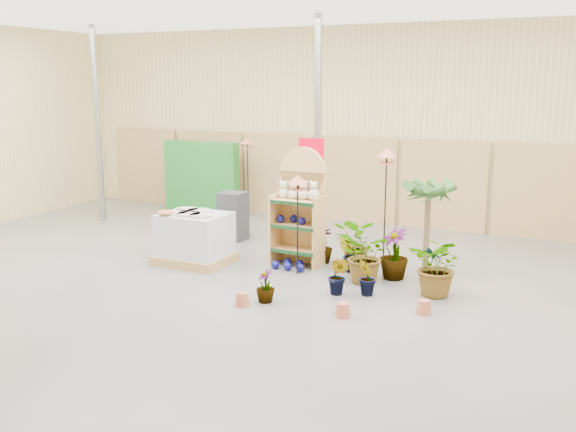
# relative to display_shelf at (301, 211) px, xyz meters

# --- Properties ---
(room) EXTENTS (15.20, 12.10, 4.70)m
(room) POSITION_rel_display_shelf_xyz_m (-0.25, -1.23, 1.25)
(room) COLOR #575655
(room) RESTS_ON ground
(display_shelf) EXTENTS (0.90, 0.59, 2.11)m
(display_shelf) POSITION_rel_display_shelf_xyz_m (0.00, 0.00, 0.00)
(display_shelf) COLOR tan
(display_shelf) RESTS_ON ground
(teddy_bears) EXTENTS (0.78, 0.21, 0.33)m
(teddy_bears) POSITION_rel_display_shelf_xyz_m (0.03, -0.10, 0.37)
(teddy_bears) COLOR beige
(teddy_bears) RESTS_ON display_shelf
(gazing_balls_shelf) EXTENTS (0.77, 0.26, 0.15)m
(gazing_balls_shelf) POSITION_rel_display_shelf_xyz_m (0.00, -0.12, -0.13)
(gazing_balls_shelf) COLOR #0C0D56
(gazing_balls_shelf) RESTS_ON display_shelf
(gazing_balls_floor) EXTENTS (0.63, 0.39, 0.15)m
(gazing_balls_floor) POSITION_rel_display_shelf_xyz_m (-0.01, -0.43, -0.89)
(gazing_balls_floor) COLOR #0C0D56
(gazing_balls_floor) RESTS_ON ground
(pallet_stack) EXTENTS (1.29, 1.08, 0.95)m
(pallet_stack) POSITION_rel_display_shelf_xyz_m (-1.76, -0.77, -0.51)
(pallet_stack) COLOR #A7814C
(pallet_stack) RESTS_ON ground
(charcoal_planters) EXTENTS (0.80, 0.50, 1.00)m
(charcoal_planters) POSITION_rel_display_shelf_xyz_m (-2.10, 1.04, -0.55)
(charcoal_planters) COLOR #25262A
(charcoal_planters) RESTS_ON ground
(trellis_stock) EXTENTS (2.00, 0.30, 1.80)m
(trellis_stock) POSITION_rel_display_shelf_xyz_m (-4.05, 3.06, -0.06)
(trellis_stock) COLOR #207026
(trellis_stock) RESTS_ON ground
(offer_sign) EXTENTS (0.50, 0.08, 2.20)m
(offer_sign) POSITION_rel_display_shelf_xyz_m (-0.15, 0.84, 0.61)
(offer_sign) COLOR gray
(offer_sign) RESTS_ON ground
(bird_table_front) EXTENTS (0.34, 0.34, 1.71)m
(bird_table_front) POSITION_rel_display_shelf_xyz_m (0.23, -0.65, 0.62)
(bird_table_front) COLOR black
(bird_table_front) RESTS_ON ground
(bird_table_right) EXTENTS (0.34, 0.34, 2.16)m
(bird_table_right) POSITION_rel_display_shelf_xyz_m (1.58, -0.07, 1.05)
(bird_table_right) COLOR black
(bird_table_right) RESTS_ON ground
(bird_table_back) EXTENTS (0.34, 0.34, 1.99)m
(bird_table_back) POSITION_rel_display_shelf_xyz_m (-2.54, 2.69, 0.88)
(bird_table_back) COLOR black
(bird_table_back) RESTS_ON ground
(palm) EXTENTS (0.70, 0.70, 1.72)m
(palm) POSITION_rel_display_shelf_xyz_m (2.20, 0.33, 0.50)
(palm) COLOR brown
(palm) RESTS_ON ground
(potted_plant_1) EXTENTS (0.38, 0.33, 0.61)m
(potted_plant_1) POSITION_rel_display_shelf_xyz_m (1.25, -1.37, -0.66)
(potted_plant_1) COLOR #2B5721
(potted_plant_1) RESTS_ON ground
(potted_plant_2) EXTENTS (0.86, 0.75, 0.94)m
(potted_plant_2) POSITION_rel_display_shelf_xyz_m (1.37, -0.63, -0.50)
(potted_plant_2) COLOR #2B5721
(potted_plant_2) RESTS_ON ground
(potted_plant_3) EXTENTS (0.68, 0.68, 0.87)m
(potted_plant_3) POSITION_rel_display_shelf_xyz_m (1.79, -0.20, -0.53)
(potted_plant_3) COLOR #2B5721
(potted_plant_3) RESTS_ON ground
(potted_plant_4) EXTENTS (0.39, 0.35, 0.61)m
(potted_plant_4) POSITION_rel_display_shelf_xyz_m (2.42, -0.15, -0.66)
(potted_plant_4) COLOR #2B5721
(potted_plant_4) RESTS_ON ground
(potted_plant_5) EXTENTS (0.43, 0.41, 0.62)m
(potted_plant_5) POSITION_rel_display_shelf_xyz_m (0.98, -0.14, -0.65)
(potted_plant_5) COLOR #2B5721
(potted_plant_5) RESTS_ON ground
(potted_plant_6) EXTENTS (0.89, 0.91, 0.77)m
(potted_plant_6) POSITION_rel_display_shelf_xyz_m (0.96, 0.23, -0.58)
(potted_plant_6) COLOR #2B5721
(potted_plant_6) RESTS_ON ground
(potted_plant_7) EXTENTS (0.40, 0.40, 0.51)m
(potted_plant_7) POSITION_rel_display_shelf_xyz_m (0.39, -2.15, -0.71)
(potted_plant_7) COLOR #2B5721
(potted_plant_7) RESTS_ON ground
(potted_plant_9) EXTENTS (0.36, 0.39, 0.59)m
(potted_plant_9) POSITION_rel_display_shelf_xyz_m (1.67, -1.24, -0.67)
(potted_plant_9) COLOR #2B5721
(potted_plant_9) RESTS_ON ground
(potted_plant_10) EXTENTS (1.01, 0.92, 0.96)m
(potted_plant_10) POSITION_rel_display_shelf_xyz_m (2.66, -0.78, -0.48)
(potted_plant_10) COLOR #2B5721
(potted_plant_10) RESTS_ON ground
(potted_plant_11) EXTENTS (0.52, 0.52, 0.65)m
(potted_plant_11) POSITION_rel_display_shelf_xyz_m (0.35, 0.20, -0.64)
(potted_plant_11) COLOR #2B5721
(potted_plant_11) RESTS_ON ground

